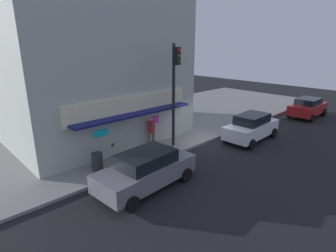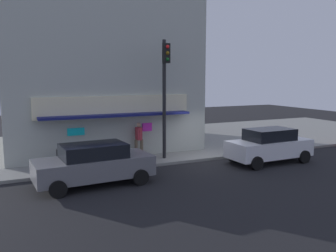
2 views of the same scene
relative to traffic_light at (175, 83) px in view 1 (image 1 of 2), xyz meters
The scene contains 11 objects.
ground_plane 4.45m from the traffic_light, 24.52° to the right, with size 56.45×56.45×0.00m, color black.
sidewalk 6.57m from the traffic_light, 68.74° to the left, with size 37.64×11.70×0.14m, color gray.
corner_building 6.33m from the traffic_light, 110.58° to the left, with size 10.51×10.33×8.51m.
traffic_light is the anchor object (origin of this frame).
fire_hydrant 8.56m from the traffic_light, ahead, with size 0.53×0.29×0.91m.
trash_can 6.05m from the traffic_light, behind, with size 0.54×0.54×0.86m, color #2D2D2D.
pedestrian 3.10m from the traffic_light, 143.20° to the left, with size 0.46×0.59×1.81m.
potted_plant_by_doorway 5.04m from the traffic_light, 157.96° to the left, with size 0.54×0.54×0.91m.
parked_car_grey 5.77m from the traffic_light, 149.71° to the right, with size 4.69×2.34×1.65m.
parked_car_red 13.94m from the traffic_light, 12.00° to the right, with size 4.09×2.11×1.62m.
parked_car_white 6.04m from the traffic_light, 28.33° to the right, with size 4.35×2.05×1.72m.
Camera 1 is at (-12.86, -9.93, 6.11)m, focal length 28.98 mm.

